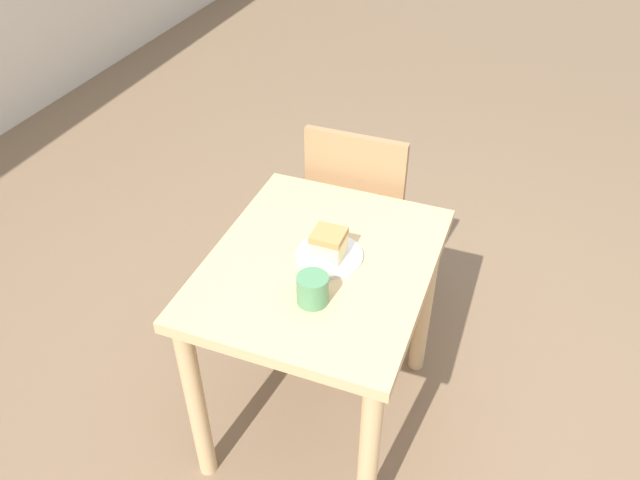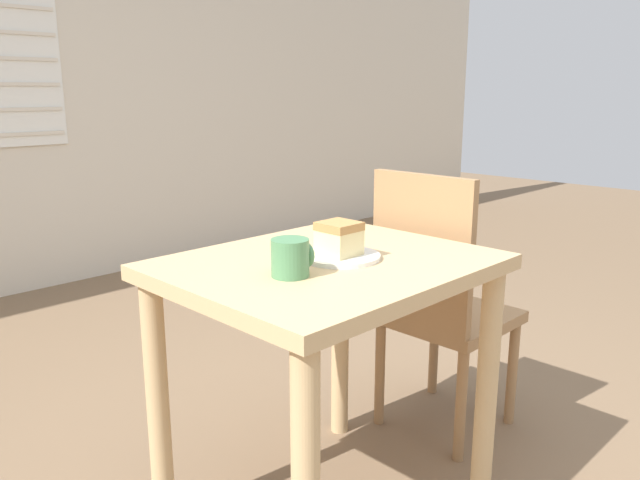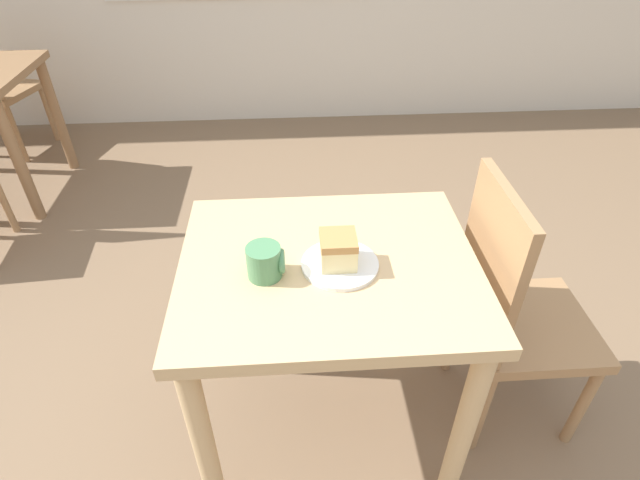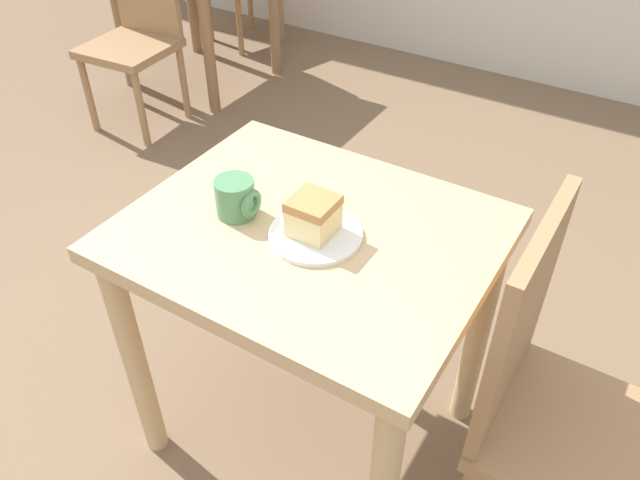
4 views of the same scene
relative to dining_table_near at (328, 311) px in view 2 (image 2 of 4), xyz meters
name	(u,v)px [view 2 (image 2 of 4)]	position (x,y,z in m)	size (l,w,h in m)	color
dining_table_near	(328,311)	(0.00, 0.00, 0.00)	(0.81, 0.67, 0.76)	tan
chair_near_window	(438,300)	(0.59, 0.05, -0.13)	(0.40, 0.40, 0.93)	#9E754C
plate	(341,256)	(0.03, -0.02, 0.15)	(0.21, 0.21, 0.01)	white
cake_slice	(339,238)	(0.02, -0.02, 0.20)	(0.09, 0.10, 0.09)	beige
coffee_mug	(291,257)	(-0.17, -0.04, 0.19)	(0.10, 0.09, 0.09)	#4C8456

